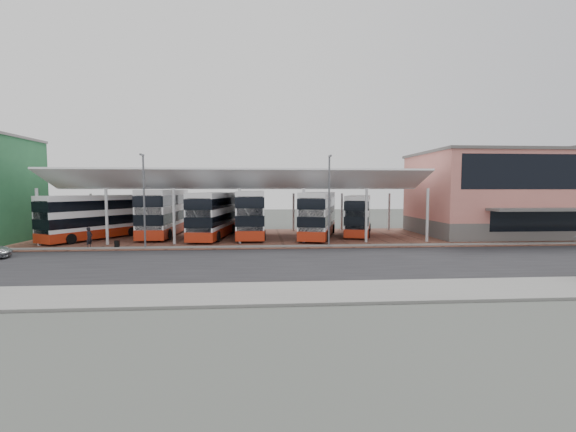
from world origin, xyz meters
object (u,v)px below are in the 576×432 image
Objects in this scene: bus_0 at (95,217)px; terminal at (502,193)px; bus_5 at (358,215)px; pedestrian at (89,238)px; bus_1 at (165,213)px; bus_4 at (318,215)px; bus_2 at (214,215)px; bus_3 at (250,214)px.

terminal is at bearing 32.49° from bus_0.
bus_5 is 6.03× the size of pedestrian.
bus_5 is at bearing -0.26° from bus_1.
terminal is 1.51× the size of bus_1.
bus_1 is at bearing -172.39° from bus_4.
bus_2 is at bearing 34.18° from bus_0.
bus_2 is 11.02m from bus_4.
bus_1 is at bearing 172.13° from bus_3.
bus_2 is at bearing -178.92° from terminal.
bus_2 is (5.51, -1.93, -0.15)m from bus_1.
terminal reaches higher than bus_2.
bus_4 is 5.21m from bus_5.
terminal is at bearing -67.44° from pedestrian.
bus_0 is at bearing -175.40° from bus_3.
bus_1 is 6.78× the size of pedestrian.
bus_2 reaches higher than bus_0.
bus_1 is 5.84m from bus_2.
pedestrian is (-13.65, -7.45, -1.53)m from bus_3.
bus_5 is at bearing 35.55° from bus_0.
pedestrian is at bearing -152.13° from bus_3.
bus_5 is (21.37, -0.32, -0.32)m from bus_1.
bus_5 is (4.84, 1.94, -0.19)m from bus_4.
bus_2 reaches higher than bus_5.
terminal reaches higher than bus_4.
bus_3 is at bearing -173.26° from bus_4.
bus_0 is 11.83m from bus_2.
pedestrian is at bearing -147.65° from bus_4.
bus_4 is (7.20, -1.10, -0.07)m from bus_3.
bus_1 is 1.12× the size of bus_5.
pedestrian is at bearing -145.06° from bus_5.
bus_1 is 16.69m from bus_4.
bus_0 is 5.89× the size of pedestrian.
bus_0 is 22.83m from bus_4.
bus_4 is at bearing 31.70° from bus_0.
bus_1 is at bearing 168.30° from bus_2.
bus_4 is at bearing 5.83° from bus_2.
terminal is at bearing 13.49° from bus_5.
bus_5 reaches higher than pedestrian.
bus_1 reaches higher than pedestrian.
terminal is 32.04m from bus_2.
bus_4 is (16.53, -2.26, -0.13)m from bus_1.
bus_2 is at bearing -169.47° from bus_3.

